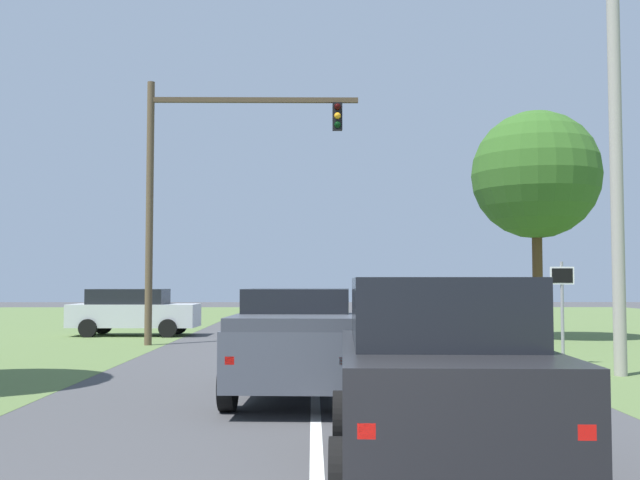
# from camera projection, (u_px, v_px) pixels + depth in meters

# --- Properties ---
(ground_plane) EXTENTS (120.00, 120.00, 0.00)m
(ground_plane) POSITION_uv_depth(u_px,v_px,m) (315.00, 380.00, 15.86)
(ground_plane) COLOR #424244
(red_suv_near) EXTENTS (2.39, 4.56, 2.11)m
(red_suv_near) POSITION_uv_depth(u_px,v_px,m) (438.00, 374.00, 7.99)
(red_suv_near) COLOR black
(red_suv_near) RESTS_ON ground_plane
(pickup_truck_lead) EXTENTS (2.50, 5.46, 1.94)m
(pickup_truck_lead) POSITION_uv_depth(u_px,v_px,m) (299.00, 341.00, 13.58)
(pickup_truck_lead) COLOR #4C515B
(pickup_truck_lead) RESTS_ON ground_plane
(traffic_light) EXTENTS (6.97, 0.40, 8.66)m
(traffic_light) POSITION_uv_depth(u_px,v_px,m) (200.00, 173.00, 24.86)
(traffic_light) COLOR brown
(traffic_light) RESTS_ON ground_plane
(keep_moving_sign) EXTENTS (0.60, 0.09, 2.56)m
(keep_moving_sign) POSITION_uv_depth(u_px,v_px,m) (562.00, 299.00, 18.78)
(keep_moving_sign) COLOR gray
(keep_moving_sign) RESTS_ON ground_plane
(oak_tree_right) EXTENTS (4.57, 4.57, 8.17)m
(oak_tree_right) POSITION_uv_depth(u_px,v_px,m) (536.00, 175.00, 27.06)
(oak_tree_right) COLOR #4C351E
(oak_tree_right) RESTS_ON ground_plane
(crossing_suv_far) EXTENTS (4.85, 2.15, 1.78)m
(crossing_suv_far) POSITION_uv_depth(u_px,v_px,m) (133.00, 311.00, 28.90)
(crossing_suv_far) COLOR silver
(crossing_suv_far) RESTS_ON ground_plane
(utility_pole_right) EXTENTS (0.28, 0.28, 10.43)m
(utility_pole_right) POSITION_uv_depth(u_px,v_px,m) (616.00, 140.00, 16.83)
(utility_pole_right) COLOR #9E998E
(utility_pole_right) RESTS_ON ground_plane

